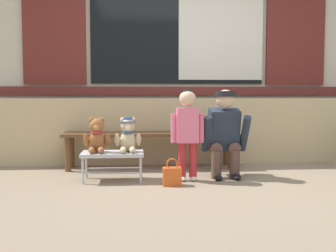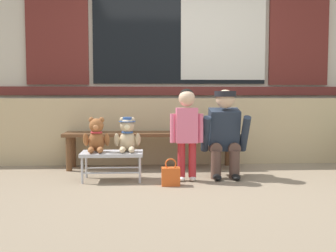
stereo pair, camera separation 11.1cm
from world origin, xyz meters
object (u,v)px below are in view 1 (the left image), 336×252
object	(u,v)px
wooden_bench_long	(150,138)
teddy_bear_plain	(97,137)
child_standing	(187,124)
teddy_bear_with_hat	(128,135)
handbag_on_ground	(172,176)
adult_crouching	(225,133)
small_display_bench	(113,155)

from	to	relation	value
wooden_bench_long	teddy_bear_plain	distance (m)	0.92
teddy_bear_plain	child_standing	distance (m)	0.95
teddy_bear_with_hat	teddy_bear_plain	bearing A→B (deg)	-179.87
teddy_bear_plain	teddy_bear_with_hat	distance (m)	0.32
handbag_on_ground	teddy_bear_plain	bearing A→B (deg)	159.04
child_standing	adult_crouching	world-z (taller)	child_standing
wooden_bench_long	handbag_on_ground	size ratio (longest dim) A/B	7.72
adult_crouching	wooden_bench_long	bearing A→B (deg)	142.63
adult_crouching	handbag_on_ground	bearing A→B (deg)	-147.52
child_standing	adult_crouching	distance (m)	0.48
teddy_bear_with_hat	adult_crouching	distance (m)	1.05
small_display_bench	teddy_bear_plain	size ratio (longest dim) A/B	1.76
child_standing	handbag_on_ground	size ratio (longest dim) A/B	3.52
small_display_bench	teddy_bear_plain	xyz separation A→B (m)	(-0.16, 0.00, 0.20)
wooden_bench_long	teddy_bear_plain	xyz separation A→B (m)	(-0.58, -0.70, 0.09)
teddy_bear_with_hat	child_standing	world-z (taller)	child_standing
teddy_bear_plain	handbag_on_ground	size ratio (longest dim) A/B	1.34
handbag_on_ground	adult_crouching	bearing A→B (deg)	32.48
small_display_bench	adult_crouching	bearing A→B (deg)	4.83
wooden_bench_long	adult_crouching	world-z (taller)	adult_crouching
wooden_bench_long	child_standing	world-z (taller)	child_standing
small_display_bench	child_standing	world-z (taller)	child_standing
teddy_bear_with_hat	handbag_on_ground	distance (m)	0.65
child_standing	teddy_bear_with_hat	bearing A→B (deg)	173.91
wooden_bench_long	adult_crouching	bearing A→B (deg)	-37.37
teddy_bear_plain	child_standing	world-z (taller)	child_standing
teddy_bear_plain	adult_crouching	xyz separation A→B (m)	(1.37, 0.10, 0.02)
small_display_bench	child_standing	size ratio (longest dim) A/B	0.67
child_standing	handbag_on_ground	world-z (taller)	child_standing
adult_crouching	handbag_on_ground	xyz separation A→B (m)	(-0.61, -0.39, -0.38)
small_display_bench	child_standing	distance (m)	0.84
teddy_bear_with_hat	handbag_on_ground	bearing A→B (deg)	-33.66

